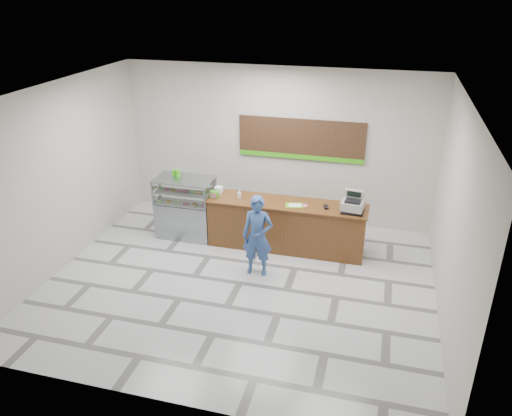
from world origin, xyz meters
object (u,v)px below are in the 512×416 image
(display_case, at_px, (186,207))
(cash_register, at_px, (353,204))
(customer, at_px, (257,236))
(sales_counter, at_px, (286,225))
(serving_tray, at_px, (294,205))

(display_case, bearing_deg, cash_register, -1.01)
(display_case, xyz_separation_m, customer, (1.89, -1.10, 0.11))
(sales_counter, distance_m, cash_register, 1.47)
(display_case, distance_m, cash_register, 3.57)
(serving_tray, bearing_deg, sales_counter, 131.00)
(display_case, height_order, customer, customer)
(cash_register, xyz_separation_m, serving_tray, (-1.15, -0.05, -0.14))
(cash_register, relative_size, serving_tray, 1.25)
(sales_counter, relative_size, serving_tray, 8.39)
(display_case, distance_m, serving_tray, 2.42)
(sales_counter, height_order, cash_register, cash_register)
(sales_counter, height_order, serving_tray, serving_tray)
(serving_tray, bearing_deg, cash_register, -11.90)
(display_case, relative_size, serving_tray, 3.42)
(cash_register, height_order, serving_tray, cash_register)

